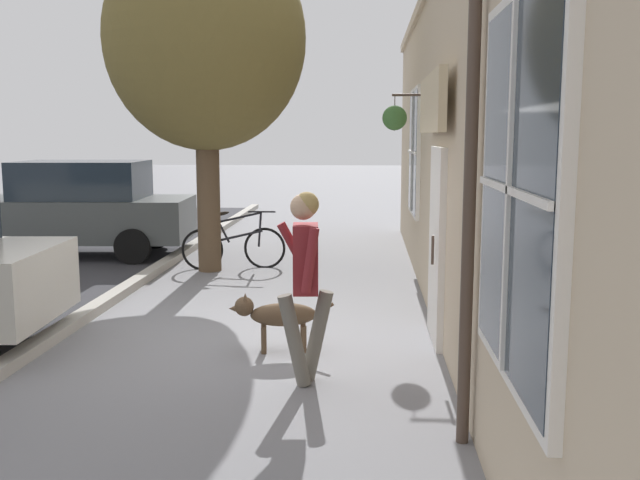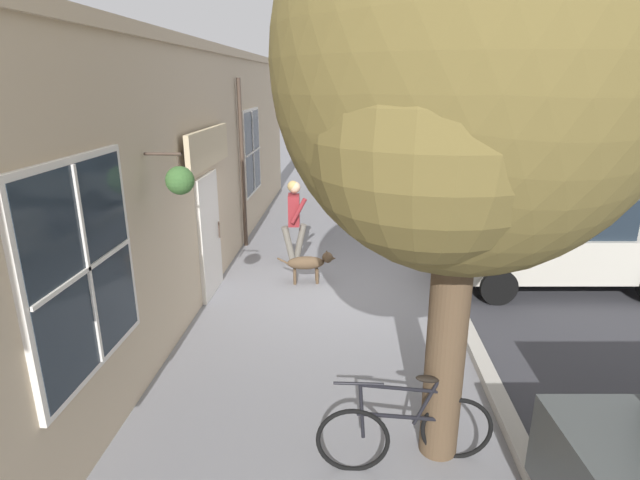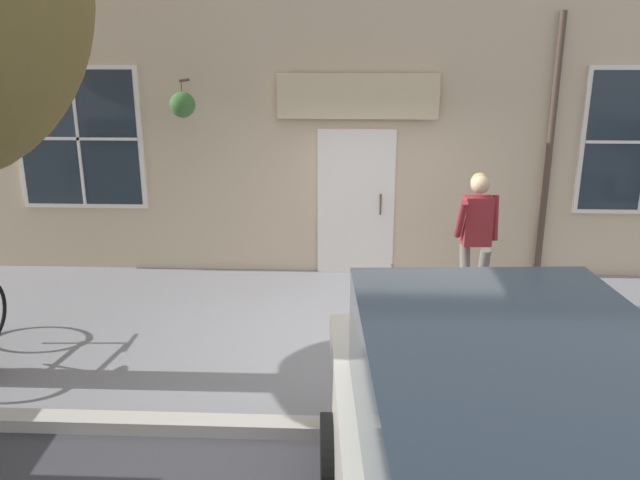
# 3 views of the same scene
# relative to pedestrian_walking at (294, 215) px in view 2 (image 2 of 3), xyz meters

# --- Properties ---
(ground_plane) EXTENTS (90.00, 90.00, 0.00)m
(ground_plane) POSITION_rel_pedestrian_walking_xyz_m (0.87, -1.37, -1.05)
(ground_plane) COLOR gray
(storefront_facade) EXTENTS (0.95, 18.00, 4.21)m
(storefront_facade) POSITION_rel_pedestrian_walking_xyz_m (-1.47, -1.38, 1.07)
(storefront_facade) COLOR #C6B293
(storefront_facade) RESTS_ON ground_plane
(pedestrian_walking) EXTENTS (0.53, 0.55, 1.74)m
(pedestrian_walking) POSITION_rel_pedestrian_walking_xyz_m (0.00, 0.00, 0.00)
(pedestrian_walking) COLOR #6B665B
(pedestrian_walking) RESTS_ON ground_plane
(dog_on_leash) EXTENTS (1.09, 0.36, 0.61)m
(dog_on_leash) POSITION_rel_pedestrian_walking_xyz_m (0.37, -0.93, -0.66)
(dog_on_leash) COLOR brown
(dog_on_leash) RESTS_ON ground_plane
(street_tree_by_curb) EXTENTS (3.20, 2.88, 5.49)m
(street_tree_by_curb) POSITION_rel_pedestrian_walking_xyz_m (1.98, -5.34, 2.56)
(street_tree_by_curb) COLOR brown
(street_tree_by_curb) RESTS_ON ground_plane
(leaning_bicycle) EXTENTS (1.72, 0.29, 1.01)m
(leaning_bicycle) POSITION_rel_pedestrian_walking_xyz_m (1.67, -5.48, -0.67)
(leaning_bicycle) COLOR black
(leaning_bicycle) RESTS_ON ground_plane
(parked_car_mid_block) EXTENTS (4.40, 2.14, 1.75)m
(parked_car_mid_block) POSITION_rel_pedestrian_walking_xyz_m (4.81, -0.71, -0.17)
(parked_car_mid_block) COLOR beige
(parked_car_mid_block) RESTS_ON ground_plane
(parked_car_far_end) EXTENTS (4.40, 2.14, 1.75)m
(parked_car_far_end) POSITION_rel_pedestrian_walking_xyz_m (4.94, 5.15, -0.17)
(parked_car_far_end) COLOR #474C4C
(parked_car_far_end) RESTS_ON ground_plane
(street_lamp) EXTENTS (0.32, 0.32, 5.03)m
(street_lamp) POSITION_rel_pedestrian_walking_xyz_m (2.60, 1.40, 2.22)
(street_lamp) COLOR black
(street_lamp) RESTS_ON ground_plane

